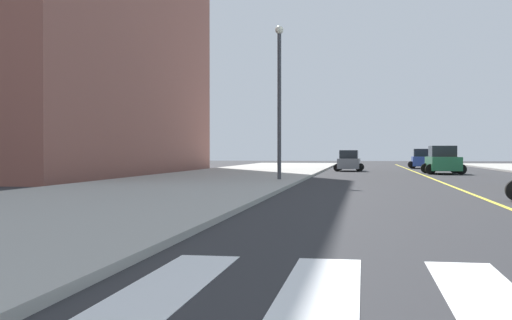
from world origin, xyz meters
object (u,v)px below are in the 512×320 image
Objects in this scene: car_green_nearest at (443,161)px; car_gray_fifth at (349,161)px; car_blue_second at (422,159)px; street_lamp at (279,90)px.

car_gray_fifth is at bearing -39.99° from car_green_nearest.
car_blue_second is 1.09× the size of car_gray_fifth.
car_blue_second is 31.60m from street_lamp.
car_green_nearest is 8.73m from car_gray_fifth.
street_lamp reaches higher than car_blue_second.
car_green_nearest is at bearing 55.52° from street_lamp.
car_green_nearest is at bearing 92.34° from car_blue_second.
car_green_nearest is 0.57× the size of street_lamp.
car_green_nearest is 18.09m from street_lamp.
car_green_nearest is 15.20m from car_blue_second.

